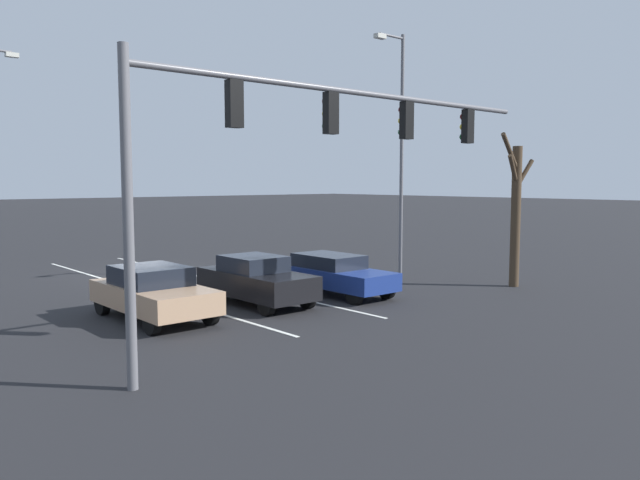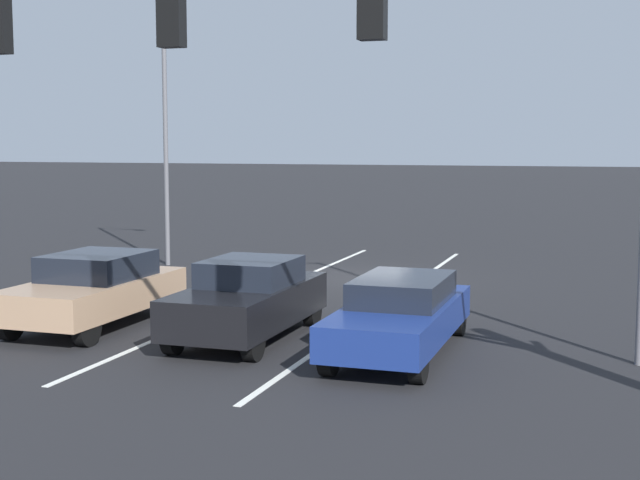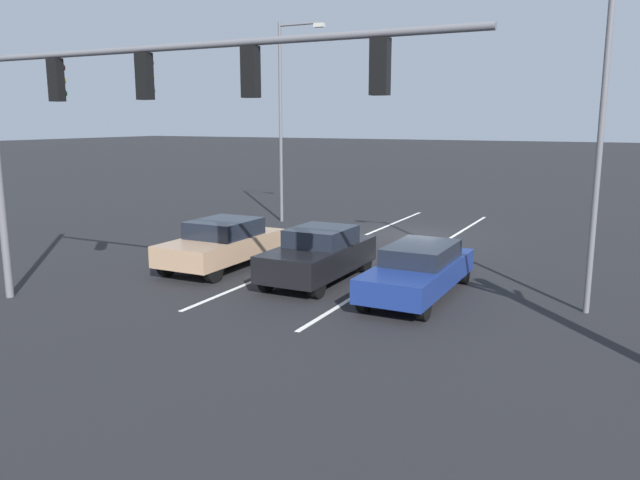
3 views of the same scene
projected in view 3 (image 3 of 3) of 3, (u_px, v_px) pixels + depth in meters
ground_plane at (411, 235)px, 24.92m from camera, size 240.00×240.00×0.00m
lane_stripe_left_divider at (426, 253)px, 21.47m from camera, size 0.12×18.26×0.01m
lane_stripe_center_divider at (342, 245)px, 22.90m from camera, size 0.12×18.26×0.01m
car_tan_rightlane_front at (222, 243)px, 19.25m from camera, size 1.94×4.36×1.49m
car_navy_leftlane_front at (419, 269)px, 16.12m from camera, size 1.73×4.79×1.35m
car_black_midlane_front at (319, 254)px, 17.64m from camera, size 1.79×4.25×1.52m
traffic_signal_gantry at (125, 102)px, 13.32m from camera, size 12.19×0.37×6.28m
street_lamp_right_shoulder at (285, 109)px, 27.21m from camera, size 2.20×0.24×8.63m
street_lamp_left_shoulder at (598, 86)px, 13.92m from camera, size 1.55×0.24×9.36m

